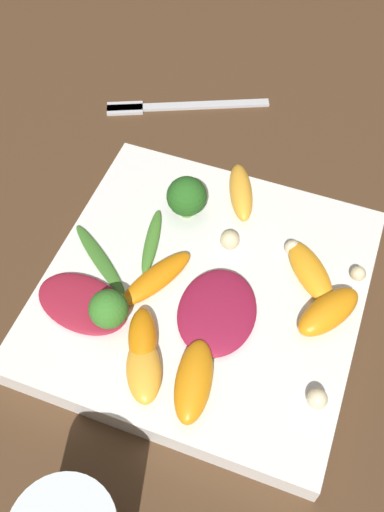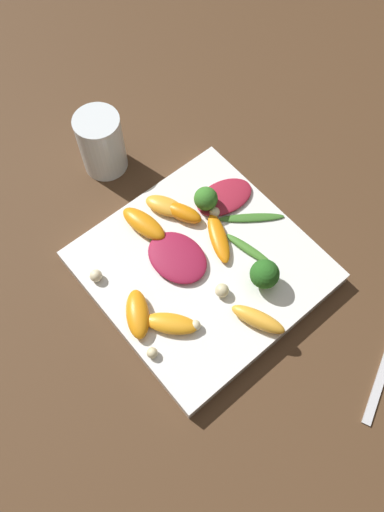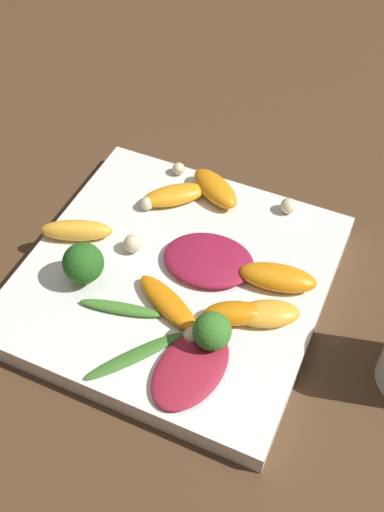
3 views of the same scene
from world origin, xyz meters
The scene contains 21 objects.
ground_plane centered at (0.00, 0.00, 0.00)m, with size 2.40×2.40×0.00m, color #4C331E.
plate centered at (0.00, 0.00, 0.01)m, with size 0.29×0.29×0.03m.
radicchio_leaf_0 centered at (0.09, 0.06, 0.03)m, with size 0.10×0.07×0.01m.
radicchio_leaf_1 centered at (-0.02, 0.03, 0.03)m, with size 0.08×0.10×0.01m.
orange_segment_0 centered at (0.04, 0.01, 0.03)m, with size 0.06×0.08×0.01m.
orange_segment_1 centered at (0.02, 0.10, 0.03)m, with size 0.05×0.07×0.02m.
orange_segment_2 centered at (-0.03, 0.10, 0.04)m, with size 0.04×0.08×0.02m.
orange_segment_3 centered at (-0.11, -0.01, 0.04)m, with size 0.06×0.07×0.02m.
orange_segment_4 centered at (0.03, 0.07, 0.04)m, with size 0.04×0.06×0.02m.
orange_segment_5 centered at (-0.09, -0.04, 0.03)m, with size 0.07×0.07×0.02m.
orange_segment_6 centered at (0.00, -0.11, 0.04)m, with size 0.05×0.08×0.02m.
broccoli_floret_0 centered at (0.04, -0.07, 0.05)m, with size 0.04×0.04×0.05m.
broccoli_floret_1 centered at (0.06, 0.06, 0.05)m, with size 0.03×0.03×0.04m.
arugula_sprig_0 centered at (0.06, -0.03, 0.03)m, with size 0.03×0.08×0.01m.
arugula_sprig_1 centered at (0.10, 0.01, 0.03)m, with size 0.08×0.07×0.00m.
arugula_sprig_2 centered at (-0.03, 0.07, 0.03)m, with size 0.03×0.07×0.00m.
macadamia_nut_0 centered at (-0.07, -0.06, 0.03)m, with size 0.01×0.01×0.01m.
macadamia_nut_1 centered at (-0.12, 0.07, 0.03)m, with size 0.02×0.02×0.02m.
macadamia_nut_2 centered at (-0.01, -0.05, 0.03)m, with size 0.02×0.02×0.02m.
macadamia_nut_3 centered at (-0.13, -0.06, 0.03)m, with size 0.01×0.01×0.01m.
macadamia_nut_4 centered at (0.06, 0.05, 0.03)m, with size 0.02×0.02×0.02m.
Camera 3 is at (0.33, 0.16, 0.48)m, focal length 42.00 mm.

